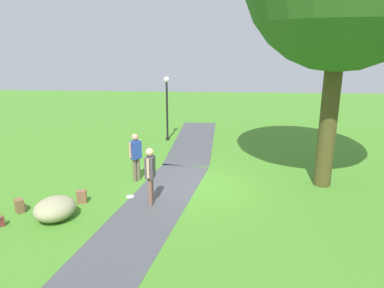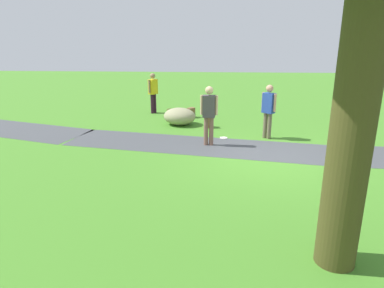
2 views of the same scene
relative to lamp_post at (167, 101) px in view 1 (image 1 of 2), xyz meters
name	(u,v)px [view 1 (image 1 of 2)]	position (x,y,z in m)	size (l,w,h in m)	color
ground_plane	(197,185)	(5.86, 1.80, -1.97)	(48.00, 48.00, 0.00)	#478528
footpath_segment_near	(194,140)	(-0.14, 1.35, -1.97)	(8.05, 2.11, 0.01)	#46484D
footpath_segment_mid	(151,209)	(7.80, 0.56, -1.97)	(8.21, 3.24, 0.01)	#46484D
lamp_post	(167,101)	(0.00, 0.00, 0.00)	(0.28, 0.28, 3.16)	black
lawn_boulder	(55,209)	(8.56, -1.99, -1.66)	(1.48, 1.39, 0.63)	tan
man_near_boulder	(150,172)	(7.43, 0.49, -0.93)	(0.52, 0.27, 1.78)	#80594C
passerby_on_path	(136,154)	(5.56, -0.36, -0.97)	(0.43, 0.42, 1.72)	#6A6047
backpack_by_boulder	(82,197)	(7.46, -1.65, -1.78)	(0.31, 0.32, 0.40)	brown
spare_backpack_on_lawn	(20,206)	(8.20, -3.21, -1.78)	(0.35, 0.35, 0.40)	brown
frisbee_on_grass	(130,197)	(6.95, -0.28, -1.96)	(0.24, 0.24, 0.02)	white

